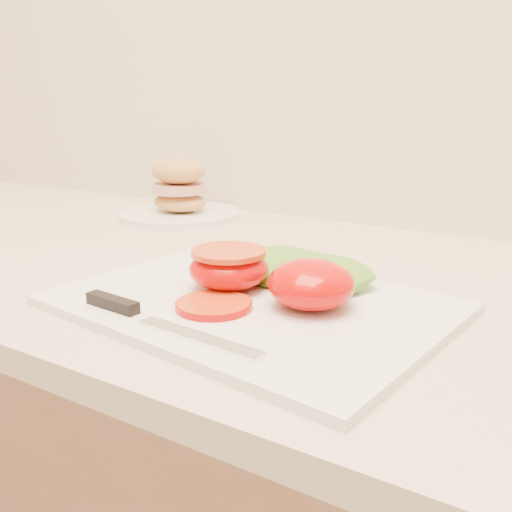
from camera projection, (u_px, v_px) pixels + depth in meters
The scene contains 8 objects.
cutting_board at pixel (251, 304), 0.60m from camera, with size 0.39×0.28×0.01m, color white.
tomato_half_dome at pixel (311, 284), 0.57m from camera, with size 0.09×0.09×0.05m, color #C40100.
tomato_half_cut at pixel (229, 267), 0.63m from camera, with size 0.09×0.09×0.04m.
tomato_slice_0 at pixel (214, 305), 0.57m from camera, with size 0.08×0.08×0.01m, color #CC4909.
lettuce_leaf_0 at pixel (284, 267), 0.67m from camera, with size 0.14×0.09×0.03m, color #639928.
lettuce_leaf_1 at pixel (322, 274), 0.64m from camera, with size 0.12×0.09×0.03m, color #639928.
knife at pixel (144, 315), 0.55m from camera, with size 0.22×0.04×0.01m.
sandwich_plate at pixel (179, 197), 1.05m from camera, with size 0.22×0.22×0.11m.
Camera 1 is at (0.06, 1.07, 1.15)m, focal length 40.00 mm.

